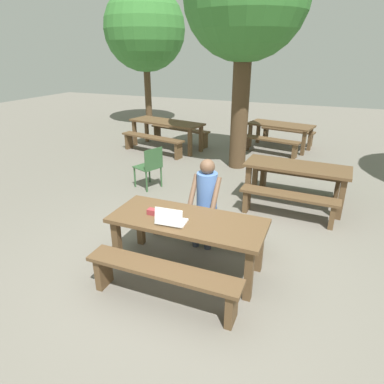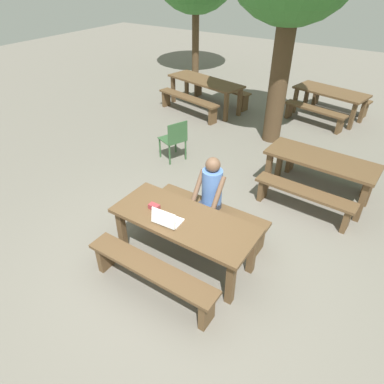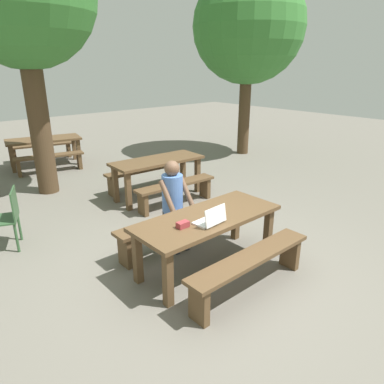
# 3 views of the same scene
# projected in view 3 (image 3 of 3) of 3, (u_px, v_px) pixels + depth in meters

# --- Properties ---
(ground_plane) EXTENTS (30.00, 30.00, 0.00)m
(ground_plane) POSITION_uv_depth(u_px,v_px,m) (207.00, 266.00, 4.54)
(ground_plane) COLOR slate
(picnic_table_front) EXTENTS (1.90, 0.78, 0.71)m
(picnic_table_front) POSITION_uv_depth(u_px,v_px,m) (208.00, 223.00, 4.33)
(picnic_table_front) COLOR brown
(picnic_table_front) RESTS_ON ground
(bench_near) EXTENTS (1.76, 0.30, 0.46)m
(bench_near) POSITION_uv_depth(u_px,v_px,m) (251.00, 264.00, 3.93)
(bench_near) COLOR brown
(bench_near) RESTS_ON ground
(bench_far) EXTENTS (1.76, 0.30, 0.46)m
(bench_far) POSITION_uv_depth(u_px,v_px,m) (173.00, 224.00, 4.92)
(bench_far) COLOR brown
(bench_far) RESTS_ON ground
(laptop) EXTENTS (0.35, 0.27, 0.22)m
(laptop) POSITION_uv_depth(u_px,v_px,m) (211.00, 219.00, 4.07)
(laptop) COLOR white
(laptop) RESTS_ON picnic_table_front
(small_pouch) EXTENTS (0.14, 0.09, 0.07)m
(small_pouch) POSITION_uv_depth(u_px,v_px,m) (183.00, 225.00, 3.98)
(small_pouch) COLOR #993338
(small_pouch) RESTS_ON picnic_table_front
(person_seated) EXTENTS (0.39, 0.40, 1.26)m
(person_seated) POSITION_uv_depth(u_px,v_px,m) (174.00, 199.00, 4.75)
(person_seated) COLOR #333847
(person_seated) RESTS_ON ground
(plastic_chair) EXTENTS (0.57, 0.57, 0.85)m
(plastic_chair) POSITION_uv_depth(u_px,v_px,m) (6.00, 217.00, 4.86)
(plastic_chair) COLOR #335933
(plastic_chair) RESTS_ON ground
(picnic_table_mid) EXTENTS (1.87, 1.13, 0.70)m
(picnic_table_mid) POSITION_uv_depth(u_px,v_px,m) (44.00, 143.00, 8.84)
(picnic_table_mid) COLOR brown
(picnic_table_mid) RESTS_ON ground
(bench_mid_south) EXTENTS (1.60, 0.62, 0.43)m
(bench_mid_south) POSITION_uv_depth(u_px,v_px,m) (50.00, 159.00, 8.38)
(bench_mid_south) COLOR brown
(bench_mid_south) RESTS_ON ground
(bench_mid_north) EXTENTS (1.60, 0.62, 0.43)m
(bench_mid_north) POSITION_uv_depth(u_px,v_px,m) (42.00, 148.00, 9.50)
(bench_mid_north) COLOR brown
(bench_mid_north) RESTS_ON ground
(picnic_table_rear) EXTENTS (1.80, 0.78, 0.76)m
(picnic_table_rear) POSITION_uv_depth(u_px,v_px,m) (158.00, 166.00, 6.71)
(picnic_table_rear) COLOR brown
(picnic_table_rear) RESTS_ON ground
(bench_rear_south) EXTENTS (1.60, 0.38, 0.44)m
(bench_rear_south) POSITION_uv_depth(u_px,v_px,m) (176.00, 189.00, 6.38)
(bench_rear_south) COLOR brown
(bench_rear_south) RESTS_ON ground
(bench_rear_north) EXTENTS (1.60, 0.38, 0.44)m
(bench_rear_north) POSITION_uv_depth(u_px,v_px,m) (143.00, 174.00, 7.24)
(bench_rear_north) COLOR brown
(bench_rear_north) RESTS_ON ground
(tree_rear) EXTENTS (2.94, 2.94, 4.85)m
(tree_rear) POSITION_uv_depth(u_px,v_px,m) (248.00, 27.00, 9.19)
(tree_rear) COLOR #4C3823
(tree_rear) RESTS_ON ground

